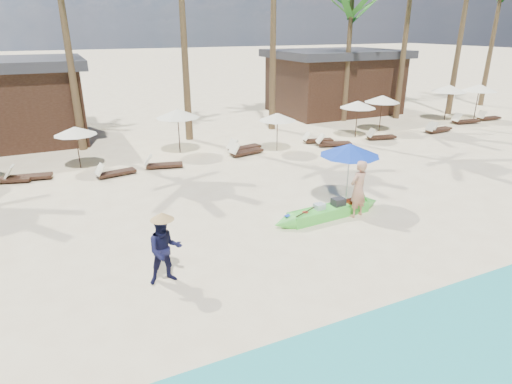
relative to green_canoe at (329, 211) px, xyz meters
name	(u,v)px	position (x,y,z in m)	size (l,w,h in m)	color
ground	(268,269)	(-3.24, -2.06, -0.20)	(240.00, 240.00, 0.00)	#F6E5B5
green_canoe	(329,211)	(0.00, 0.00, 0.00)	(4.63, 0.78, 0.59)	#4BD541
tourist	(358,189)	(0.87, -0.30, 0.75)	(0.69, 0.45, 1.90)	tan
vendor_green	(165,250)	(-5.72, -1.48, 0.66)	(0.83, 0.65, 1.72)	#121333
blue_umbrella	(350,150)	(1.18, 0.69, 1.77)	(2.02, 2.02, 2.18)	#99999E
lounger_4_left	(27,176)	(-9.04, 8.20, 0.00)	(1.78, 0.81, 0.58)	#352115
lounger_4_right	(6,178)	(-9.77, 8.19, -0.01)	(1.75, 0.93, 0.57)	#352115
resort_parasol_5	(75,131)	(-6.95, 9.00, 1.47)	(1.79, 1.79, 1.85)	#352115
lounger_5_left	(114,172)	(-5.77, 7.21, -0.01)	(1.68, 0.78, 0.55)	#352115
resort_parasol_6	(178,113)	(-2.31, 9.52, 1.75)	(2.10, 2.10, 2.16)	#352115
lounger_6_left	(162,164)	(-3.71, 7.45, -0.01)	(1.71, 0.86, 0.56)	#352115
lounger_6_right	(245,151)	(0.40, 7.77, 0.00)	(1.81, 0.87, 0.59)	#352115
resort_parasol_7	(277,117)	(2.18, 7.79, 1.52)	(1.85, 1.85, 1.90)	#352115
lounger_7_left	(243,147)	(0.59, 8.44, 0.01)	(1.87, 0.92, 0.61)	#352115
lounger_7_right	(316,140)	(4.81, 8.28, -0.01)	(1.69, 0.84, 0.55)	#352115
resort_parasol_8	(358,104)	(7.49, 8.42, 1.64)	(1.98, 1.98, 2.04)	#352115
lounger_8_left	(332,143)	(5.15, 7.32, 0.01)	(1.89, 1.13, 0.61)	#352115
resort_parasol_9	(382,99)	(9.73, 9.06, 1.70)	(2.04, 2.04, 2.10)	#352115
lounger_9_left	(380,136)	(8.38, 7.42, -0.01)	(1.71, 0.82, 0.56)	#352115
lounger_9_right	(437,130)	(12.47, 7.27, -0.01)	(1.69, 0.64, 0.56)	#352115
resort_parasol_10	(449,88)	(15.79, 9.73, 1.87)	(2.23, 2.23, 2.30)	#352115
lounger_10_left	(439,128)	(12.84, 7.45, -0.01)	(1.69, 0.67, 0.56)	#352115
lounger_10_right	(465,120)	(16.03, 8.36, 0.01)	(1.91, 0.84, 0.63)	#352115
resort_parasol_11	(479,88)	(17.81, 9.10, 1.88)	(2.24, 2.24, 2.31)	#352115
lounger_11_left	(488,117)	(18.33, 8.47, 0.00)	(1.75, 0.64, 0.58)	#352115
palm_6	(352,5)	(9.60, 12.46, 6.85)	(2.08, 2.08, 8.51)	brown
pavilion_east	(334,81)	(10.76, 15.44, 2.00)	(8.80, 6.60, 4.30)	#352115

